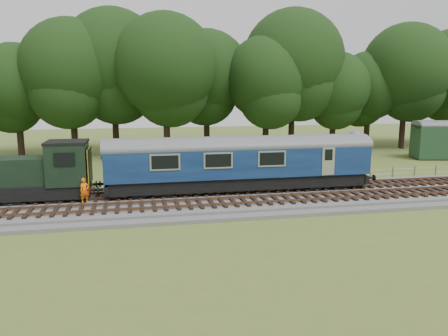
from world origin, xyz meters
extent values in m
plane|color=#506A27|center=(0.00, 0.00, 0.00)|extent=(120.00, 120.00, 0.00)
cube|color=#4C4C4F|center=(0.00, 0.00, 0.17)|extent=(70.00, 7.00, 0.35)
cube|color=brown|center=(0.00, 0.68, 0.49)|extent=(66.50, 0.07, 0.14)
cube|color=brown|center=(0.00, 2.12, 0.49)|extent=(66.50, 0.07, 0.14)
cube|color=brown|center=(0.00, -2.32, 0.49)|extent=(66.50, 0.07, 0.14)
cube|color=brown|center=(0.00, -0.88, 0.49)|extent=(66.50, 0.07, 0.14)
cube|color=black|center=(-1.67, 1.40, 1.06)|extent=(17.46, 2.52, 0.85)
cube|color=#0E1B4C|center=(-1.67, 1.40, 2.48)|extent=(18.00, 2.80, 2.05)
cube|color=gold|center=(7.35, 1.40, 2.11)|extent=(0.06, 2.74, 1.30)
cube|color=black|center=(4.33, 1.40, 0.86)|extent=(2.60, 2.00, 0.55)
cube|color=black|center=(-7.67, 1.40, 0.86)|extent=(2.60, 2.00, 0.55)
cube|color=black|center=(-16.07, 1.40, 1.01)|extent=(8.73, 2.39, 0.85)
cube|color=black|center=(-12.87, 1.40, 2.66)|extent=(2.40, 2.55, 2.60)
cube|color=#9E140C|center=(-11.69, 1.40, 1.06)|extent=(0.25, 2.60, 0.55)
cube|color=gold|center=(-11.55, 1.40, 2.46)|extent=(0.06, 2.55, 2.30)
imported|color=orange|center=(-11.80, 0.05, 1.14)|extent=(0.69, 0.62, 1.58)
cube|color=#1B3B23|center=(23.14, 14.39, 1.12)|extent=(2.88, 2.88, 2.23)
cube|color=black|center=(23.14, 14.39, 2.32)|extent=(3.17, 3.17, 0.18)
camera|label=1|loc=(-8.68, -27.17, 7.18)|focal=35.00mm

